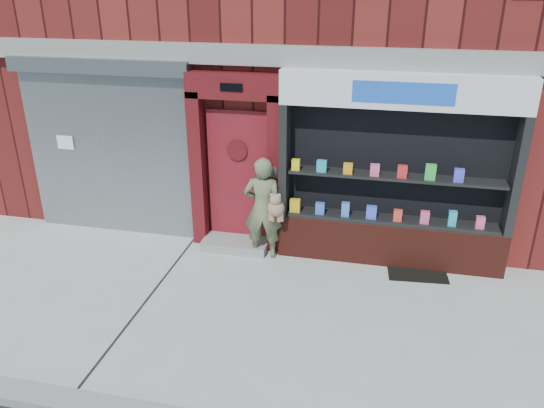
% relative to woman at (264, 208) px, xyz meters
% --- Properties ---
extents(ground, '(80.00, 80.00, 0.00)m').
position_rel_woman_xyz_m(ground, '(0.22, -1.54, -0.85)').
color(ground, '#9E9E99').
rests_on(ground, ground).
extents(shutter_bay, '(3.10, 0.30, 3.04)m').
position_rel_woman_xyz_m(shutter_bay, '(-2.78, 0.39, 0.87)').
color(shutter_bay, gray).
rests_on(shutter_bay, ground).
extents(red_door_bay, '(1.52, 0.58, 2.90)m').
position_rel_woman_xyz_m(red_door_bay, '(-0.53, 0.32, 0.61)').
color(red_door_bay, '#4A0C10').
rests_on(red_door_bay, ground).
extents(pharmacy_bay, '(3.50, 0.41, 3.00)m').
position_rel_woman_xyz_m(pharmacy_bay, '(1.97, 0.27, 0.52)').
color(pharmacy_bay, '#521B13').
rests_on(pharmacy_bay, ground).
extents(woman, '(0.70, 0.50, 1.69)m').
position_rel_woman_xyz_m(woman, '(0.00, 0.00, 0.00)').
color(woman, '#5F6A45').
rests_on(woman, ground).
extents(doormat, '(0.94, 0.70, 0.02)m').
position_rel_woman_xyz_m(doormat, '(2.44, -0.00, -0.84)').
color(doormat, black).
rests_on(doormat, ground).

